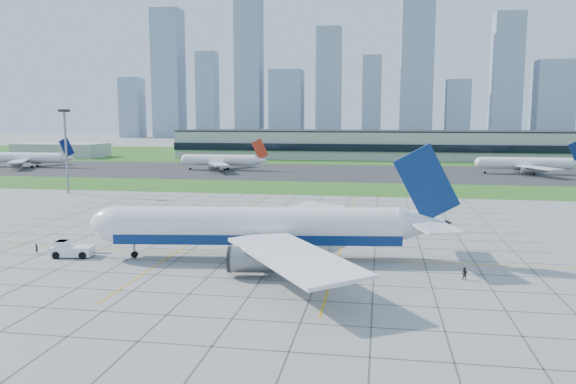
{
  "coord_description": "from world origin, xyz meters",
  "views": [
    {
      "loc": [
        24.62,
        -92.64,
        23.26
      ],
      "look_at": [
        4.82,
        27.26,
        7.0
      ],
      "focal_mm": 35.0,
      "sensor_mm": 36.0,
      "label": 1
    }
  ],
  "objects_px": {
    "crew_far": "(465,274)",
    "distant_jet_0": "(30,158)",
    "pushback_tug": "(71,250)",
    "distant_jet_2": "(527,163)",
    "crew_near": "(37,248)",
    "light_mast": "(66,141)",
    "airliner": "(261,228)",
    "distant_jet_1": "(222,160)"
  },
  "relations": [
    {
      "from": "pushback_tug",
      "to": "distant_jet_0",
      "type": "bearing_deg",
      "value": 118.34
    },
    {
      "from": "pushback_tug",
      "to": "distant_jet_1",
      "type": "xyz_separation_m",
      "value": [
        -17.91,
        153.61,
        3.27
      ]
    },
    {
      "from": "crew_near",
      "to": "distant_jet_2",
      "type": "xyz_separation_m",
      "value": [
        117.24,
        155.93,
        3.62
      ]
    },
    {
      "from": "pushback_tug",
      "to": "distant_jet_1",
      "type": "bearing_deg",
      "value": 89.18
    },
    {
      "from": "crew_near",
      "to": "crew_far",
      "type": "xyz_separation_m",
      "value": [
        70.31,
        -4.57,
        0.06
      ]
    },
    {
      "from": "pushback_tug",
      "to": "crew_near",
      "type": "xyz_separation_m",
      "value": [
        -7.09,
        1.22,
        -0.35
      ]
    },
    {
      "from": "light_mast",
      "to": "distant_jet_2",
      "type": "height_order",
      "value": "light_mast"
    },
    {
      "from": "airliner",
      "to": "crew_near",
      "type": "distance_m",
      "value": 39.16
    },
    {
      "from": "light_mast",
      "to": "airliner",
      "type": "xyz_separation_m",
      "value": [
        75.43,
        -69.14,
        -10.94
      ]
    },
    {
      "from": "crew_far",
      "to": "distant_jet_1",
      "type": "height_order",
      "value": "distant_jet_1"
    },
    {
      "from": "airliner",
      "to": "distant_jet_0",
      "type": "bearing_deg",
      "value": 126.13
    },
    {
      "from": "light_mast",
      "to": "distant_jet_0",
      "type": "height_order",
      "value": "light_mast"
    },
    {
      "from": "light_mast",
      "to": "pushback_tug",
      "type": "xyz_separation_m",
      "value": [
        43.7,
        -72.95,
        -14.97
      ]
    },
    {
      "from": "distant_jet_0",
      "to": "airliner",
      "type": "bearing_deg",
      "value": -46.4
    },
    {
      "from": "airliner",
      "to": "distant_jet_1",
      "type": "height_order",
      "value": "airliner"
    },
    {
      "from": "crew_near",
      "to": "distant_jet_0",
      "type": "xyz_separation_m",
      "value": [
        -103.54,
        152.09,
        3.62
      ]
    },
    {
      "from": "crew_near",
      "to": "distant_jet_0",
      "type": "relative_size",
      "value": 0.04
    },
    {
      "from": "crew_far",
      "to": "distant_jet_0",
      "type": "relative_size",
      "value": 0.04
    },
    {
      "from": "crew_far",
      "to": "distant_jet_2",
      "type": "bearing_deg",
      "value": 113.61
    },
    {
      "from": "light_mast",
      "to": "pushback_tug",
      "type": "height_order",
      "value": "light_mast"
    },
    {
      "from": "light_mast",
      "to": "distant_jet_1",
      "type": "xyz_separation_m",
      "value": [
        25.79,
        80.65,
        -11.7
      ]
    },
    {
      "from": "pushback_tug",
      "to": "distant_jet_2",
      "type": "distance_m",
      "value": 191.93
    },
    {
      "from": "distant_jet_0",
      "to": "distant_jet_1",
      "type": "relative_size",
      "value": 1.0
    },
    {
      "from": "airliner",
      "to": "light_mast",
      "type": "bearing_deg",
      "value": 130.02
    },
    {
      "from": "light_mast",
      "to": "crew_far",
      "type": "height_order",
      "value": "light_mast"
    },
    {
      "from": "light_mast",
      "to": "crew_near",
      "type": "xyz_separation_m",
      "value": [
        36.61,
        -71.74,
        -15.32
      ]
    },
    {
      "from": "crew_near",
      "to": "light_mast",
      "type": "bearing_deg",
      "value": 32.99
    },
    {
      "from": "pushback_tug",
      "to": "distant_jet_2",
      "type": "xyz_separation_m",
      "value": [
        110.15,
        157.15,
        3.27
      ]
    },
    {
      "from": "crew_near",
      "to": "pushback_tug",
      "type": "bearing_deg",
      "value": -93.8
    },
    {
      "from": "airliner",
      "to": "pushback_tug",
      "type": "distance_m",
      "value": 32.22
    },
    {
      "from": "airliner",
      "to": "crew_far",
      "type": "height_order",
      "value": "airliner"
    },
    {
      "from": "airliner",
      "to": "distant_jet_2",
      "type": "relative_size",
      "value": 1.43
    },
    {
      "from": "airliner",
      "to": "pushback_tug",
      "type": "relative_size",
      "value": 6.16
    },
    {
      "from": "light_mast",
      "to": "pushback_tug",
      "type": "distance_m",
      "value": 86.35
    },
    {
      "from": "pushback_tug",
      "to": "distant_jet_2",
      "type": "bearing_deg",
      "value": 47.5
    },
    {
      "from": "distant_jet_1",
      "to": "distant_jet_0",
      "type": "bearing_deg",
      "value": -179.82
    },
    {
      "from": "crew_near",
      "to": "crew_far",
      "type": "bearing_deg",
      "value": -87.77
    },
    {
      "from": "distant_jet_1",
      "to": "distant_jet_2",
      "type": "xyz_separation_m",
      "value": [
        128.05,
        3.54,
        0.0
      ]
    },
    {
      "from": "distant_jet_1",
      "to": "distant_jet_2",
      "type": "relative_size",
      "value": 1.0
    },
    {
      "from": "distant_jet_0",
      "to": "distant_jet_1",
      "type": "bearing_deg",
      "value": 0.18
    },
    {
      "from": "airliner",
      "to": "pushback_tug",
      "type": "xyz_separation_m",
      "value": [
        -31.74,
        -3.82,
        -4.03
      ]
    },
    {
      "from": "airliner",
      "to": "distant_jet_1",
      "type": "xyz_separation_m",
      "value": [
        -49.64,
        149.79,
        -0.75
      ]
    }
  ]
}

